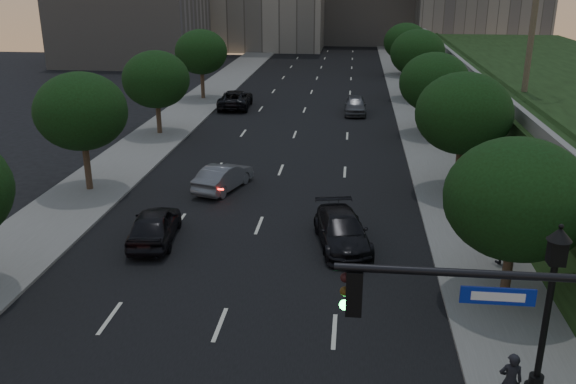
# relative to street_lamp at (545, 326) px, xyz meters

# --- Properties ---
(road_surface) EXTENTS (16.00, 140.00, 0.02)m
(road_surface) POSITION_rel_street_lamp_xyz_m (-9.73, 28.23, -2.62)
(road_surface) COLOR black
(road_surface) RESTS_ON ground
(sidewalk_right) EXTENTS (4.50, 140.00, 0.15)m
(sidewalk_right) POSITION_rel_street_lamp_xyz_m (0.52, 28.23, -2.56)
(sidewalk_right) COLOR slate
(sidewalk_right) RESTS_ON ground
(sidewalk_left) EXTENTS (4.50, 140.00, 0.15)m
(sidewalk_left) POSITION_rel_street_lamp_xyz_m (-19.98, 28.23, -2.56)
(sidewalk_left) COLOR slate
(sidewalk_left) RESTS_ON ground
(parapet_wall) EXTENTS (0.35, 90.00, 0.70)m
(parapet_wall) POSITION_rel_street_lamp_xyz_m (3.77, 26.23, 1.72)
(parapet_wall) COLOR slate
(parapet_wall) RESTS_ON embankment
(office_block_filler) EXTENTS (18.00, 16.00, 14.00)m
(office_block_filler) POSITION_rel_street_lamp_xyz_m (-35.73, 68.23, 4.37)
(office_block_filler) COLOR gray
(office_block_filler) RESTS_ON ground
(tree_right_a) EXTENTS (5.20, 5.20, 6.24)m
(tree_right_a) POSITION_rel_street_lamp_xyz_m (0.57, 6.23, 1.39)
(tree_right_a) COLOR #38281C
(tree_right_a) RESTS_ON ground
(tree_right_b) EXTENTS (5.20, 5.20, 6.74)m
(tree_right_b) POSITION_rel_street_lamp_xyz_m (0.57, 18.23, 1.88)
(tree_right_b) COLOR #38281C
(tree_right_b) RESTS_ON ground
(tree_right_c) EXTENTS (5.20, 5.20, 6.24)m
(tree_right_c) POSITION_rel_street_lamp_xyz_m (0.57, 31.23, 1.39)
(tree_right_c) COLOR #38281C
(tree_right_c) RESTS_ON ground
(tree_right_d) EXTENTS (5.20, 5.20, 6.74)m
(tree_right_d) POSITION_rel_street_lamp_xyz_m (0.57, 45.23, 1.88)
(tree_right_d) COLOR #38281C
(tree_right_d) RESTS_ON ground
(tree_right_e) EXTENTS (5.20, 5.20, 6.24)m
(tree_right_e) POSITION_rel_street_lamp_xyz_m (0.57, 60.23, 1.39)
(tree_right_e) COLOR #38281C
(tree_right_e) RESTS_ON ground
(tree_left_b) EXTENTS (5.00, 5.00, 6.71)m
(tree_left_b) POSITION_rel_street_lamp_xyz_m (-20.03, 16.23, 1.94)
(tree_left_b) COLOR #38281C
(tree_left_b) RESTS_ON ground
(tree_left_c) EXTENTS (5.00, 5.00, 6.34)m
(tree_left_c) POSITION_rel_street_lamp_xyz_m (-20.03, 29.23, 1.57)
(tree_left_c) COLOR #38281C
(tree_left_c) RESTS_ON ground
(tree_left_d) EXTENTS (5.00, 5.00, 6.71)m
(tree_left_d) POSITION_rel_street_lamp_xyz_m (-20.03, 43.23, 1.94)
(tree_left_d) COLOR #38281C
(tree_left_d) RESTS_ON ground
(street_lamp) EXTENTS (0.64, 0.64, 5.62)m
(street_lamp) POSITION_rel_street_lamp_xyz_m (0.00, 0.00, 0.00)
(street_lamp) COLOR black
(street_lamp) RESTS_ON ground
(sedan_near_left) EXTENTS (2.45, 4.94, 1.62)m
(sedan_near_left) POSITION_rel_street_lamp_xyz_m (-14.18, 9.89, -1.83)
(sedan_near_left) COLOR black
(sedan_near_left) RESTS_ON ground
(sedan_mid_left) EXTENTS (2.87, 4.79, 1.49)m
(sedan_mid_left) POSITION_rel_street_lamp_xyz_m (-12.54, 17.31, -1.89)
(sedan_mid_left) COLOR #5C5E64
(sedan_mid_left) RESTS_ON ground
(sedan_far_left) EXTENTS (3.00, 6.00, 1.63)m
(sedan_far_left) POSITION_rel_street_lamp_xyz_m (-16.11, 39.61, -1.82)
(sedan_far_left) COLOR black
(sedan_far_left) RESTS_ON ground
(sedan_near_right) EXTENTS (3.10, 5.48, 1.50)m
(sedan_near_right) POSITION_rel_street_lamp_xyz_m (-5.65, 10.31, -1.89)
(sedan_near_right) COLOR black
(sedan_near_right) RESTS_ON ground
(sedan_far_right) EXTENTS (1.95, 4.68, 1.59)m
(sedan_far_right) POSITION_rel_street_lamp_xyz_m (-5.17, 38.15, -1.84)
(sedan_far_right) COLOR #4F5055
(sedan_far_right) RESTS_ON ground
(pedestrian_a) EXTENTS (0.66, 0.45, 1.77)m
(pedestrian_a) POSITION_rel_street_lamp_xyz_m (-0.79, -0.33, -1.60)
(pedestrian_a) COLOR black
(pedestrian_a) RESTS_ON sidewalk_right
(pedestrian_b) EXTENTS (1.06, 0.90, 1.91)m
(pedestrian_b) POSITION_rel_street_lamp_xyz_m (1.07, 9.02, -1.53)
(pedestrian_b) COLOR black
(pedestrian_b) RESTS_ON sidewalk_right
(pedestrian_c) EXTENTS (1.12, 0.64, 1.81)m
(pedestrian_c) POSITION_rel_street_lamp_xyz_m (0.76, 10.49, -1.58)
(pedestrian_c) COLOR black
(pedestrian_c) RESTS_ON sidewalk_right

